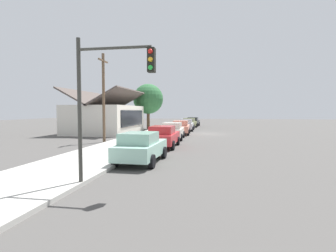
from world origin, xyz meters
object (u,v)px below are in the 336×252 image
Objects in this scene: car_cherry at (163,136)px; shade_tree at (148,99)px; traffic_light_main at (108,87)px; utility_pole_wooden at (104,96)px; car_seafoam at (141,147)px; car_coral at (181,127)px; car_charcoal at (193,122)px; fire_hydrant_red at (176,127)px; car_ivory at (173,131)px; car_silver at (186,125)px; car_olive at (190,123)px.

shade_tree is (18.71, 5.89, 3.60)m from car_cherry.
utility_pole_wooden reaches higher than traffic_light_main.
shade_tree is at bearing 14.49° from car_seafoam.
car_coral is 16.59m from car_charcoal.
car_cherry is 6.28× the size of fire_hydrant_red.
car_ivory is 14.67m from shade_tree.
car_silver is 6.42× the size of fire_hydrant_red.
car_cherry is (5.83, -0.03, 0.00)m from car_seafoam.
car_cherry and car_charcoal have the same top height.
car_charcoal is 0.91× the size of traffic_light_main.
car_cherry is 17.19m from fire_hydrant_red.
traffic_light_main reaches higher than car_cherry.
car_silver is at bearing -3.60° from car_coral.
car_charcoal is 37.83m from traffic_light_main.
fire_hydrant_red is (27.45, 1.66, -2.99)m from traffic_light_main.
car_seafoam and car_charcoal have the same top height.
car_coral is at bearing -176.34° from car_olive.
shade_tree is 1.27× the size of traffic_light_main.
car_coral and car_charcoal have the same top height.
car_cherry is at bearing 178.44° from car_silver.
car_silver is 0.88× the size of traffic_light_main.
fire_hydrant_red is at bearing 4.92° from car_seafoam.
car_cherry is at bearing -174.73° from fire_hydrant_red.
car_coral is 1.04× the size of car_silver.
car_ivory is 1.06× the size of car_charcoal.
car_cherry reaches higher than fire_hydrant_red.
traffic_light_main is at bearing -155.73° from utility_pole_wooden.
car_olive is at bearing -179.23° from car_charcoal.
car_charcoal is (5.51, -0.12, 0.00)m from car_olive.
shade_tree is 0.88× the size of utility_pole_wooden.
traffic_light_main reaches higher than car_silver.
car_seafoam is 22.41m from car_silver.
utility_pole_wooden is at bearing 167.85° from car_olive.
utility_pole_wooden is (-8.59, 5.52, 3.11)m from car_coral.
car_silver and car_olive have the same top height.
car_cherry is 0.95× the size of car_charcoal.
car_silver reaches higher than fire_hydrant_red.
car_seafoam is 11.50m from car_ivory.
car_coral and car_olive have the same top height.
fire_hydrant_red is at bearing 3.46° from traffic_light_main.
traffic_light_main is 13.78m from utility_pole_wooden.
traffic_light_main is (-26.91, -0.12, 2.68)m from car_silver.
car_silver is 15.70m from utility_pole_wooden.
car_silver is 0.97× the size of car_charcoal.
car_seafoam and car_ivory have the same top height.
shade_tree reaches higher than car_coral.
car_silver is 5.31m from car_olive.
car_seafoam is 0.98× the size of car_cherry.
fire_hydrant_red is at bearing -110.29° from shade_tree.
traffic_light_main is 27.66m from fire_hydrant_red.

